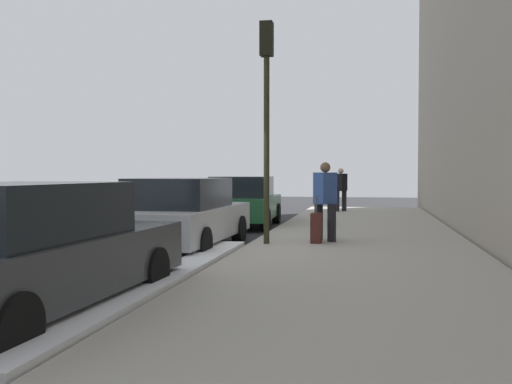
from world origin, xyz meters
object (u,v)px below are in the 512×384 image
at_px(parked_car_green, 243,202).
at_px(pedestrian_black_coat, 341,188).
at_px(parked_car_silver, 183,214).
at_px(rolling_suitcase, 316,228).
at_px(parked_car_charcoal, 25,252).
at_px(traffic_light_pole, 267,95).
at_px(pedestrian_blue_coat, 325,199).

distance_m(parked_car_green, pedestrian_black_coat, 6.08).
height_order(parked_car_silver, parked_car_green, same).
xyz_separation_m(parked_car_silver, pedestrian_black_coat, (11.05, -2.73, 0.28)).
xyz_separation_m(pedestrian_black_coat, rolling_suitcase, (-10.40, 0.02, -0.57)).
relative_size(parked_car_charcoal, pedestrian_black_coat, 2.91).
height_order(pedestrian_black_coat, traffic_light_pole, traffic_light_pole).
bearing_deg(parked_car_charcoal, parked_car_silver, 1.10).
bearing_deg(traffic_light_pole, parked_car_green, 17.16).
height_order(pedestrian_black_coat, pedestrian_blue_coat, pedestrian_blue_coat).
relative_size(parked_car_green, rolling_suitcase, 4.25).
bearing_deg(rolling_suitcase, traffic_light_pole, 107.53).
bearing_deg(parked_car_green, parked_car_charcoal, -179.88).
distance_m(parked_car_silver, pedestrian_blue_coat, 3.07).
height_order(parked_car_charcoal, parked_car_green, same).
height_order(parked_car_silver, pedestrian_blue_coat, pedestrian_blue_coat).
bearing_deg(parked_car_silver, parked_car_charcoal, -178.90).
distance_m(pedestrian_blue_coat, traffic_light_pole, 2.57).
distance_m(parked_car_charcoal, parked_car_silver, 5.85).
distance_m(parked_car_charcoal, pedestrian_blue_coat, 7.46).
bearing_deg(parked_car_charcoal, rolling_suitcase, -21.75).
distance_m(parked_car_charcoal, traffic_light_pole, 6.86).
relative_size(parked_car_silver, pedestrian_blue_coat, 2.70).
distance_m(pedestrian_black_coat, pedestrian_blue_coat, 9.98).
bearing_deg(rolling_suitcase, parked_car_green, 28.00).
relative_size(pedestrian_blue_coat, traffic_light_pole, 0.37).
bearing_deg(pedestrian_black_coat, traffic_light_pole, 174.55).
xyz_separation_m(parked_car_green, pedestrian_black_coat, (5.47, -2.64, 0.28)).
height_order(pedestrian_blue_coat, rolling_suitcase, pedestrian_blue_coat).
bearing_deg(parked_car_charcoal, pedestrian_black_coat, -8.80).
bearing_deg(pedestrian_black_coat, pedestrian_blue_coat, -179.22).
bearing_deg(parked_car_green, pedestrian_blue_coat, -148.41).
bearing_deg(rolling_suitcase, pedestrian_blue_coat, -20.58).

